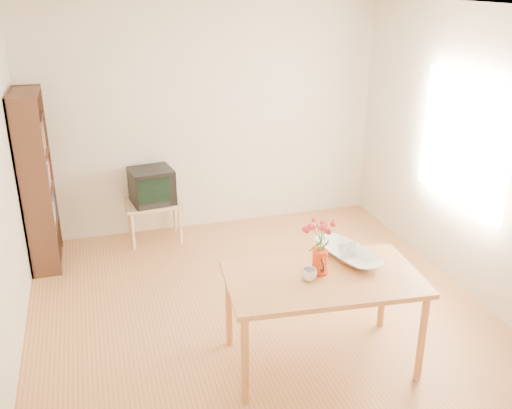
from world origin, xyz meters
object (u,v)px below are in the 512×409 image
object	(u,v)px
mug	(309,274)
bowl	(348,234)
table	(323,286)
pitcher	(319,263)
television	(152,185)

from	to	relation	value
mug	bowl	size ratio (longest dim) A/B	0.26
table	pitcher	bearing A→B (deg)	107.58
mug	television	bearing A→B (deg)	-69.15
table	bowl	bearing A→B (deg)	42.47
table	bowl	size ratio (longest dim) A/B	3.49
television	mug	bearing A→B (deg)	-80.46
television	pitcher	bearing A→B (deg)	-77.84
mug	television	xyz separation A→B (m)	(-0.83, 2.60, -0.14)
pitcher	bowl	bearing A→B (deg)	38.65
pitcher	bowl	xyz separation A→B (m)	(0.31, 0.17, 0.12)
table	mug	size ratio (longest dim) A/B	13.40
pitcher	bowl	distance (m)	0.37
pitcher	bowl	size ratio (longest dim) A/B	0.48
pitcher	mug	world-z (taller)	pitcher
table	television	size ratio (longest dim) A/B	3.01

